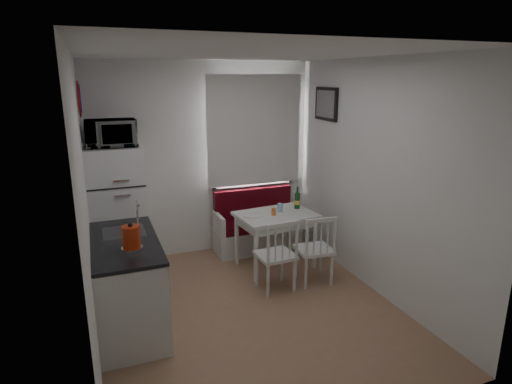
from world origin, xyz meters
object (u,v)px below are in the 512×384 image
bench (257,230)px  wine_bottle (297,198)px  dining_table (276,220)px  chair_right (318,243)px  fridge (118,212)px  chair_left (279,248)px  kettle (131,237)px  kitchen_counter (128,283)px  microwave (111,133)px

bench → wine_bottle: size_ratio=4.09×
dining_table → chair_right: size_ratio=2.21×
fridge → wine_bottle: size_ratio=5.50×
chair_left → wine_bottle: size_ratio=1.59×
chair_right → wine_bottle: bearing=87.2°
bench → kettle: kettle is taller
dining_table → chair_left: (-0.25, -0.66, -0.10)m
bench → dining_table: bench is taller
wine_bottle → kitchen_counter: bearing=-159.5°
microwave → chair_left: bearing=-34.5°
fridge → dining_table: bearing=-15.1°
chair_right → kettle: size_ratio=1.84×
fridge → kettle: bearing=-88.9°
bench → kettle: bearing=-138.2°
kitchen_counter → dining_table: kitchen_counter is taller
chair_left → wine_bottle: wine_bottle is taller
dining_table → microwave: microwave is taller
bench → kettle: (-1.82, -1.63, 0.74)m
kettle → fridge: bearing=91.1°
wine_bottle → microwave: bearing=170.9°
chair_right → dining_table: bearing=115.5°
chair_left → wine_bottle: (0.60, 0.76, 0.33)m
kitchen_counter → fridge: size_ratio=0.82×
dining_table → wine_bottle: bearing=10.2°
chair_left → chair_right: bearing=-2.1°
chair_left → chair_right: size_ratio=1.01×
kettle → wine_bottle: 2.47m
kitchen_counter → fridge: bearing=89.1°
bench → chair_right: bearing=-78.0°
kitchen_counter → bench: size_ratio=1.10×
bench → chair_right: 1.32m
fridge → wine_bottle: fridge is taller
bench → wine_bottle: bearing=-54.2°
kitchen_counter → chair_left: bearing=2.8°
kitchen_counter → fridge: (0.02, 1.24, 0.35)m
kitchen_counter → microwave: bearing=89.1°
fridge → kettle: size_ratio=6.45×
fridge → wine_bottle: (2.22, -0.40, 0.06)m
kitchen_counter → chair_right: kitchen_counter is taller
microwave → wine_bottle: size_ratio=1.91×
kitchen_counter → microwave: 1.77m
dining_table → chair_right: 0.71m
bench → microwave: bearing=-175.1°
dining_table → wine_bottle: 0.43m
dining_table → chair_left: bearing=-116.5°
wine_bottle → chair_left: bearing=-128.3°
bench → dining_table: bearing=-88.2°
chair_right → wine_bottle: (0.10, 0.76, 0.33)m
chair_left → kettle: 1.70m
kitchen_counter → bench: kitchen_counter is taller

